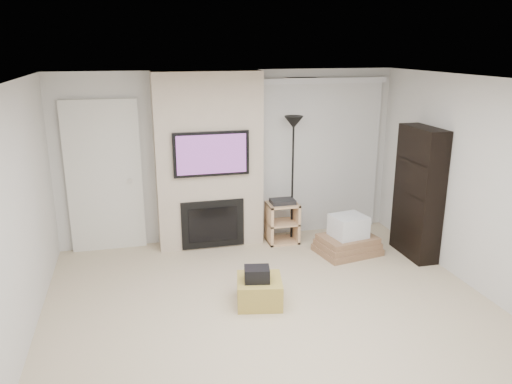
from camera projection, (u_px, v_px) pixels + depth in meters
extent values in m
cube|color=#C9B695|center=(284.00, 331.00, 5.15)|extent=(5.00, 5.50, 0.00)
cube|color=white|center=(289.00, 84.00, 4.44)|extent=(5.00, 5.50, 0.00)
cube|color=silver|center=(230.00, 157.00, 7.35)|extent=(5.00, 0.00, 2.50)
cube|color=silver|center=(4.00, 240.00, 4.21)|extent=(0.00, 5.50, 2.50)
cube|color=silver|center=(507.00, 198.00, 5.38)|extent=(0.00, 5.50, 2.50)
cube|color=silver|center=(302.00, 78.00, 5.28)|extent=(0.35, 0.18, 0.01)
cube|color=#AC9341|center=(259.00, 291.00, 5.66)|extent=(0.59, 0.59, 0.30)
cube|color=black|center=(257.00, 274.00, 5.55)|extent=(0.32, 0.27, 0.16)
cube|color=#C4B19B|center=(209.00, 161.00, 7.08)|extent=(1.50, 0.40, 2.50)
cube|color=black|center=(211.00, 154.00, 6.83)|extent=(1.05, 0.06, 0.62)
cube|color=#54285A|center=(212.00, 154.00, 6.79)|extent=(0.96, 0.00, 0.54)
cube|color=black|center=(213.00, 224.00, 7.14)|extent=(0.90, 0.04, 0.70)
cube|color=black|center=(213.00, 224.00, 7.12)|extent=(0.70, 0.02, 0.50)
cube|color=silver|center=(104.00, 177.00, 6.94)|extent=(1.02, 0.08, 2.14)
cube|color=beige|center=(105.00, 180.00, 6.97)|extent=(0.90, 0.05, 2.05)
cylinder|color=silver|center=(130.00, 181.00, 7.01)|extent=(0.07, 0.06, 0.07)
cube|color=silver|center=(324.00, 81.00, 7.32)|extent=(1.98, 0.10, 0.08)
cube|color=silver|center=(320.00, 159.00, 7.66)|extent=(1.90, 0.03, 2.29)
cylinder|color=black|center=(291.00, 238.00, 7.59)|extent=(0.28, 0.28, 0.03)
cylinder|color=black|center=(292.00, 182.00, 7.34)|extent=(0.03, 0.03, 1.74)
cone|color=black|center=(294.00, 122.00, 7.09)|extent=(0.28, 0.28, 0.18)
cube|color=#E0B181|center=(269.00, 224.00, 7.35)|extent=(0.04, 0.38, 0.60)
cube|color=#E0B181|center=(295.00, 221.00, 7.45)|extent=(0.04, 0.38, 0.60)
cube|color=#E0B181|center=(282.00, 240.00, 7.48)|extent=(0.45, 0.38, 0.03)
cube|color=#E0B181|center=(282.00, 223.00, 7.40)|extent=(0.45, 0.38, 0.03)
cube|color=#E0B181|center=(283.00, 204.00, 7.32)|extent=(0.45, 0.38, 0.03)
cube|color=black|center=(283.00, 201.00, 7.31)|extent=(0.35, 0.25, 0.06)
cube|color=#90694A|center=(347.00, 250.00, 7.07)|extent=(0.92, 0.76, 0.09)
cube|color=#90694A|center=(347.00, 244.00, 7.04)|extent=(0.88, 0.71, 0.08)
cube|color=#90694A|center=(348.00, 239.00, 7.02)|extent=(0.83, 0.67, 0.08)
cube|color=silver|center=(349.00, 226.00, 6.96)|extent=(0.52, 0.48, 0.30)
cube|color=black|center=(418.00, 193.00, 6.78)|extent=(0.30, 0.80, 1.80)
cube|color=black|center=(414.00, 224.00, 6.90)|extent=(0.26, 0.72, 0.02)
cube|color=black|center=(417.00, 193.00, 6.77)|extent=(0.26, 0.72, 0.02)
cube|color=black|center=(420.00, 161.00, 6.64)|extent=(0.26, 0.72, 0.02)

